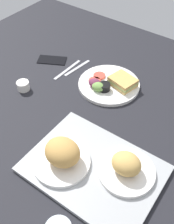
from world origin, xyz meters
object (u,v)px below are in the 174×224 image
object	(u,v)px
bread_plate_near	(126,167)
fork	(77,68)
bread_plate_far	(62,155)
espresso_cup	(23,86)
cell_phone	(52,60)
knife	(67,69)
plate_with_salad	(110,84)
serving_tray	(94,169)

from	to	relation	value
bread_plate_near	fork	xyz separation A→B (cm)	(50.09, -37.73, -4.24)
bread_plate_far	espresso_cup	world-z (taller)	bread_plate_far
bread_plate_far	cell_phone	bearing A→B (deg)	-44.84
cell_phone	bread_plate_far	bearing A→B (deg)	106.51
espresso_cup	fork	world-z (taller)	espresso_cup
knife	cell_phone	xyz separation A→B (cm)	(11.46, -1.51, 0.15)
bread_plate_far	espresso_cup	xyz separation A→B (cm)	(40.37, -20.31, -3.67)
bread_plate_far	plate_with_salad	size ratio (longest dim) A/B	0.71
serving_tray	plate_with_salad	bearing A→B (deg)	-63.91
serving_tray	knife	bearing A→B (deg)	-41.72
plate_with_salad	fork	world-z (taller)	plate_with_salad
bread_plate_near	knife	distance (cm)	63.04
plate_with_salad	cell_phone	xyz separation A→B (cm)	(35.12, 0.07, -1.32)
bread_plate_near	bread_plate_far	world-z (taller)	bread_plate_far
serving_tray	bread_plate_far	bearing A→B (deg)	24.85
bread_plate_far	knife	bearing A→B (deg)	-52.20
bread_plate_far	fork	size ratio (longest dim) A/B	1.18
serving_tray	knife	world-z (taller)	serving_tray
bread_plate_far	serving_tray	bearing A→B (deg)	-155.15
plate_with_salad	serving_tray	bearing A→B (deg)	116.09
cell_phone	plate_with_salad	bearing A→B (deg)	151.47
serving_tray	bread_plate_far	xyz separation A→B (cm)	(9.84, 4.56, 4.87)
plate_with_salad	fork	distance (cm)	20.86
bread_plate_near	knife	world-z (taller)	bread_plate_near
serving_tray	bread_plate_near	world-z (taller)	bread_plate_near
fork	bread_plate_far	bearing A→B (deg)	39.54
bread_plate_far	bread_plate_near	bearing A→B (deg)	-154.02
plate_with_salad	fork	xyz separation A→B (cm)	(20.66, -2.41, -1.47)
espresso_cup	cell_phone	xyz separation A→B (cm)	(4.63, -24.45, -1.60)
serving_tray	cell_phone	bearing A→B (deg)	-36.24
bread_plate_far	espresso_cup	bearing A→B (deg)	-26.71
plate_with_salad	espresso_cup	xyz separation A→B (cm)	(30.49, 24.52, 0.28)
bread_plate_near	plate_with_salad	distance (cm)	46.05
bread_plate_near	espresso_cup	xyz separation A→B (cm)	(59.92, -10.79, -2.49)
espresso_cup	fork	size ratio (longest dim) A/B	0.33
espresso_cup	serving_tray	bearing A→B (deg)	162.58
bread_plate_near	knife	xyz separation A→B (cm)	(53.09, -33.73, -4.24)
knife	bread_plate_far	bearing A→B (deg)	38.45
plate_with_salad	cell_phone	bearing A→B (deg)	0.12
serving_tray	espresso_cup	world-z (taller)	espresso_cup
knife	fork	bearing A→B (deg)	143.78
cell_phone	fork	bearing A→B (deg)	161.11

